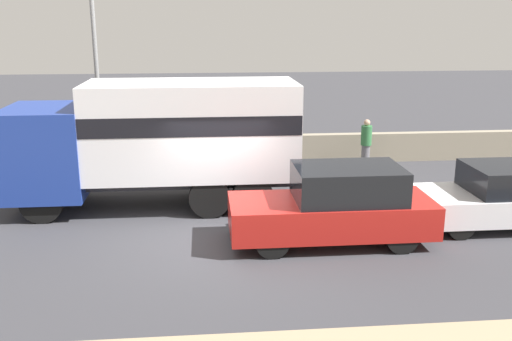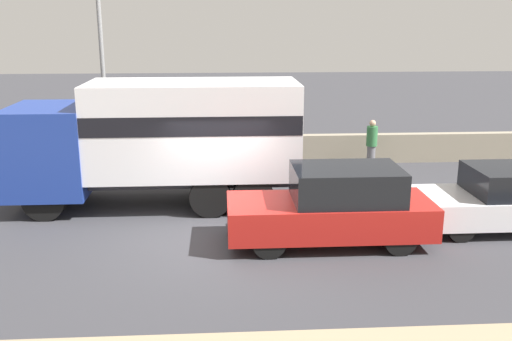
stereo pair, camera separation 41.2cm
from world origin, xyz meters
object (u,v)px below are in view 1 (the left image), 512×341
(car_sedan_second, at_px, (500,196))
(box_truck, at_px, (161,136))
(pedestrian, at_px, (366,143))
(street_lamp, at_px, (94,31))
(car_hatchback, at_px, (336,206))

(car_sedan_second, bearing_deg, box_truck, -15.53)
(car_sedan_second, bearing_deg, pedestrian, -73.38)
(street_lamp, height_order, car_sedan_second, street_lamp)
(street_lamp, distance_m, box_truck, 5.10)
(street_lamp, height_order, pedestrian, street_lamp)
(box_truck, xyz_separation_m, pedestrian, (6.42, 3.36, -1.05))
(street_lamp, relative_size, box_truck, 1.06)
(street_lamp, bearing_deg, car_sedan_second, -30.64)
(box_truck, relative_size, pedestrian, 4.52)
(street_lamp, distance_m, pedestrian, 9.34)
(car_hatchback, relative_size, pedestrian, 2.74)
(car_hatchback, bearing_deg, box_truck, -36.49)
(street_lamp, distance_m, car_hatchback, 9.82)
(car_hatchback, bearing_deg, street_lamp, -47.76)
(street_lamp, distance_m, car_sedan_second, 12.52)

